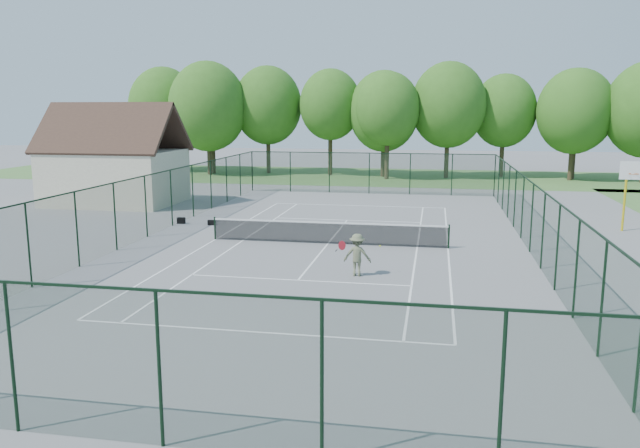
{
  "coord_description": "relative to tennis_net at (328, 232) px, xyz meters",
  "views": [
    {
      "loc": [
        4.81,
        -27.92,
        6.15
      ],
      "look_at": [
        0.0,
        -2.0,
        1.3
      ],
      "focal_mm": 35.0,
      "sensor_mm": 36.0,
      "label": 1
    }
  ],
  "objects": [
    {
      "name": "utility_building",
      "position": [
        -16.0,
        10.0,
        2.54
      ],
      "size": [
        8.6,
        6.27,
        6.63
      ],
      "color": "beige",
      "rests_on": "ground"
    },
    {
      "name": "tennis_player",
      "position": [
        2.04,
        -5.35,
        0.23
      ],
      "size": [
        1.73,
        0.88,
        1.6
      ],
      "color": "#62674A",
      "rests_on": "ground"
    },
    {
      "name": "basketball_goal",
      "position": [
        14.37,
        5.39,
        1.99
      ],
      "size": [
        1.2,
        1.43,
        3.65
      ],
      "color": "gold",
      "rests_on": "ground"
    },
    {
      "name": "grass_far",
      "position": [
        0.0,
        30.0,
        -0.57
      ],
      "size": [
        80.0,
        16.0,
        0.01
      ],
      "primitive_type": "cube",
      "color": "#52803C",
      "rests_on": "ground"
    },
    {
      "name": "sports_bag_a",
      "position": [
        -8.8,
        3.7,
        -0.41
      ],
      "size": [
        0.44,
        0.29,
        0.33
      ],
      "primitive_type": "cube",
      "rotation": [
        0.0,
        0.0,
        0.1
      ],
      "color": "black",
      "rests_on": "ground"
    },
    {
      "name": "court_lines",
      "position": [
        0.0,
        0.0,
        -0.57
      ],
      "size": [
        11.05,
        23.85,
        0.01
      ],
      "color": "white",
      "rests_on": "ground"
    },
    {
      "name": "sports_bag_b",
      "position": [
        -7.02,
        3.57,
        -0.44
      ],
      "size": [
        0.37,
        0.25,
        0.27
      ],
      "primitive_type": "cube",
      "rotation": [
        0.0,
        0.0,
        0.1
      ],
      "color": "black",
      "rests_on": "ground"
    },
    {
      "name": "tree_line_far",
      "position": [
        0.0,
        30.0,
        5.42
      ],
      "size": [
        39.4,
        6.4,
        9.7
      ],
      "color": "#413422",
      "rests_on": "ground"
    },
    {
      "name": "fence_enclosure",
      "position": [
        0.0,
        0.0,
        0.98
      ],
      "size": [
        18.05,
        36.05,
        3.02
      ],
      "color": "#1B3822",
      "rests_on": "ground"
    },
    {
      "name": "tennis_net",
      "position": [
        0.0,
        0.0,
        0.0
      ],
      "size": [
        11.08,
        0.08,
        1.1
      ],
      "color": "black",
      "rests_on": "ground"
    },
    {
      "name": "ground",
      "position": [
        0.0,
        0.0,
        -0.58
      ],
      "size": [
        140.0,
        140.0,
        0.0
      ],
      "primitive_type": "plane",
      "color": "gray",
      "rests_on": "ground"
    }
  ]
}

